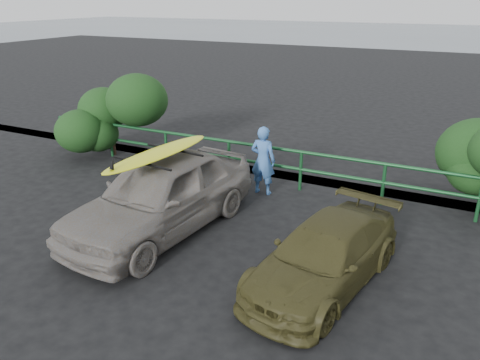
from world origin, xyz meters
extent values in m
plane|color=black|center=(0.00, 0.00, 0.00)|extent=(80.00, 80.00, 0.00)
plane|color=slate|center=(0.00, 60.00, 0.00)|extent=(200.00, 200.00, 0.00)
imported|color=slate|center=(-0.84, 1.72, 0.79)|extent=(2.35, 4.82, 1.58)
imported|color=#3F3B1B|center=(2.72, 1.30, 0.53)|extent=(2.17, 3.87, 1.06)
imported|color=#3F72BD|center=(0.23, 4.42, 0.85)|extent=(0.63, 0.42, 1.69)
ellipsoid|color=yellow|center=(-0.84, 1.72, 1.68)|extent=(0.90, 2.94, 0.09)
camera|label=1|loc=(4.45, -5.38, 4.54)|focal=35.00mm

